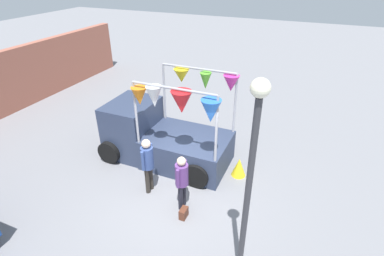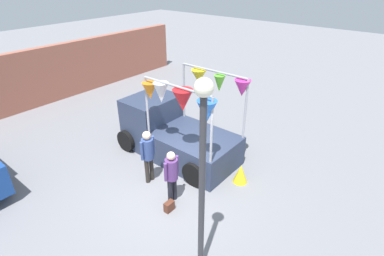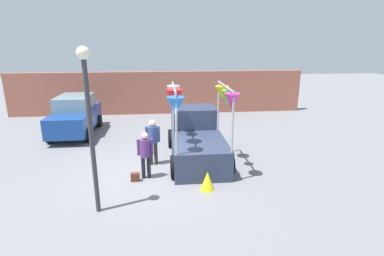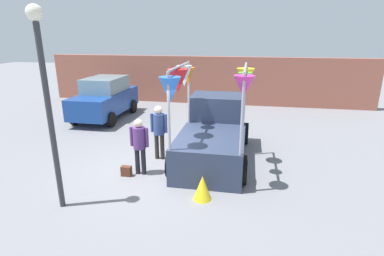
{
  "view_description": "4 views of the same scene",
  "coord_description": "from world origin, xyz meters",
  "px_view_note": "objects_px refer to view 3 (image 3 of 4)",
  "views": [
    {
      "loc": [
        -5.82,
        -2.98,
        5.8
      ],
      "look_at": [
        1.09,
        -0.01,
        1.58
      ],
      "focal_mm": 28.0,
      "sensor_mm": 36.0,
      "label": 1
    },
    {
      "loc": [
        -5.02,
        -4.84,
        5.76
      ],
      "look_at": [
        0.98,
        0.06,
        1.58
      ],
      "focal_mm": 28.0,
      "sensor_mm": 36.0,
      "label": 2
    },
    {
      "loc": [
        0.21,
        -9.61,
        4.42
      ],
      "look_at": [
        1.19,
        0.07,
        1.57
      ],
      "focal_mm": 28.0,
      "sensor_mm": 36.0,
      "label": 3
    },
    {
      "loc": [
        2.44,
        -7.63,
        3.76
      ],
      "look_at": [
        0.9,
        0.56,
        1.14
      ],
      "focal_mm": 28.0,
      "sensor_mm": 36.0,
      "label": 4
    }
  ],
  "objects_px": {
    "person_customer": "(145,151)",
    "handbag": "(135,177)",
    "folded_kite_bundle_sunflower": "(208,181)",
    "street_lamp": "(89,111)",
    "parked_car": "(75,115)",
    "person_vendor": "(153,138)",
    "vendor_truck": "(196,135)"
  },
  "relations": [
    {
      "from": "person_customer",
      "to": "handbag",
      "type": "height_order",
      "value": "person_customer"
    },
    {
      "from": "person_customer",
      "to": "folded_kite_bundle_sunflower",
      "type": "height_order",
      "value": "person_customer"
    },
    {
      "from": "handbag",
      "to": "street_lamp",
      "type": "distance_m",
      "value": 3.25
    },
    {
      "from": "parked_car",
      "to": "person_customer",
      "type": "xyz_separation_m",
      "value": [
        3.61,
        -5.3,
        0.01
      ]
    },
    {
      "from": "person_vendor",
      "to": "street_lamp",
      "type": "height_order",
      "value": "street_lamp"
    },
    {
      "from": "person_vendor",
      "to": "handbag",
      "type": "distance_m",
      "value": 1.7
    },
    {
      "from": "person_vendor",
      "to": "folded_kite_bundle_sunflower",
      "type": "distance_m",
      "value": 2.83
    },
    {
      "from": "handbag",
      "to": "folded_kite_bundle_sunflower",
      "type": "distance_m",
      "value": 2.41
    },
    {
      "from": "parked_car",
      "to": "person_customer",
      "type": "relative_size",
      "value": 2.51
    },
    {
      "from": "vendor_truck",
      "to": "person_vendor",
      "type": "bearing_deg",
      "value": -161.93
    },
    {
      "from": "parked_car",
      "to": "handbag",
      "type": "bearing_deg",
      "value": -59.3
    },
    {
      "from": "vendor_truck",
      "to": "person_vendor",
      "type": "distance_m",
      "value": 1.72
    },
    {
      "from": "folded_kite_bundle_sunflower",
      "to": "person_vendor",
      "type": "bearing_deg",
      "value": 128.08
    },
    {
      "from": "vendor_truck",
      "to": "street_lamp",
      "type": "bearing_deg",
      "value": -130.42
    },
    {
      "from": "vendor_truck",
      "to": "handbag",
      "type": "bearing_deg",
      "value": -139.7
    },
    {
      "from": "person_customer",
      "to": "vendor_truck",
      "type": "bearing_deg",
      "value": 42.01
    },
    {
      "from": "person_vendor",
      "to": "street_lamp",
      "type": "xyz_separation_m",
      "value": [
        -1.41,
        -3.04,
        1.74
      ]
    },
    {
      "from": "person_customer",
      "to": "parked_car",
      "type": "bearing_deg",
      "value": 124.3
    },
    {
      "from": "person_customer",
      "to": "street_lamp",
      "type": "relative_size",
      "value": 0.37
    },
    {
      "from": "person_vendor",
      "to": "vendor_truck",
      "type": "bearing_deg",
      "value": 18.07
    },
    {
      "from": "street_lamp",
      "to": "person_vendor",
      "type": "bearing_deg",
      "value": 65.1
    },
    {
      "from": "person_vendor",
      "to": "parked_car",
      "type": "bearing_deg",
      "value": 132.58
    },
    {
      "from": "parked_car",
      "to": "street_lamp",
      "type": "distance_m",
      "value": 7.82
    },
    {
      "from": "street_lamp",
      "to": "folded_kite_bundle_sunflower",
      "type": "height_order",
      "value": "street_lamp"
    },
    {
      "from": "folded_kite_bundle_sunflower",
      "to": "vendor_truck",
      "type": "bearing_deg",
      "value": 91.27
    },
    {
      "from": "street_lamp",
      "to": "folded_kite_bundle_sunflower",
      "type": "distance_m",
      "value": 4.06
    },
    {
      "from": "street_lamp",
      "to": "handbag",
      "type": "bearing_deg",
      "value": 63.69
    },
    {
      "from": "parked_car",
      "to": "folded_kite_bundle_sunflower",
      "type": "relative_size",
      "value": 6.67
    },
    {
      "from": "handbag",
      "to": "person_vendor",
      "type": "bearing_deg",
      "value": 66.95
    },
    {
      "from": "vendor_truck",
      "to": "person_customer",
      "type": "distance_m",
      "value": 2.48
    },
    {
      "from": "vendor_truck",
      "to": "street_lamp",
      "type": "xyz_separation_m",
      "value": [
        -3.04,
        -3.57,
        1.87
      ]
    },
    {
      "from": "parked_car",
      "to": "folded_kite_bundle_sunflower",
      "type": "xyz_separation_m",
      "value": [
        5.52,
        -6.32,
        -0.64
      ]
    }
  ]
}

